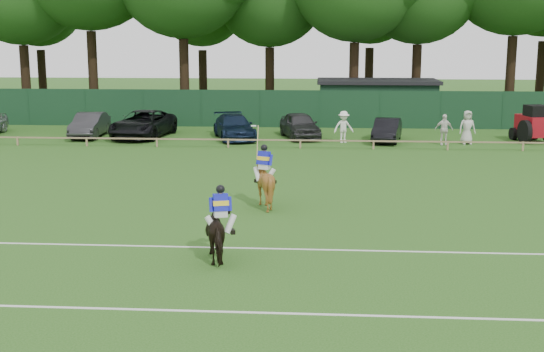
# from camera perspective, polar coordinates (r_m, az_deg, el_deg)

# --- Properties ---
(ground) EXTENTS (160.00, 160.00, 0.00)m
(ground) POSITION_cam_1_polar(r_m,az_deg,el_deg) (22.54, -1.81, -4.95)
(ground) COLOR #1E4C14
(ground) RESTS_ON ground
(horse_dark) EXTENTS (1.34, 2.02, 1.56)m
(horse_dark) POSITION_cam_1_polar(r_m,az_deg,el_deg) (20.38, -4.02, -4.45)
(horse_dark) COLOR black
(horse_dark) RESTS_ON ground
(horse_chestnut) EXTENTS (1.96, 2.05, 1.77)m
(horse_chestnut) POSITION_cam_1_polar(r_m,az_deg,el_deg) (26.45, -0.62, -0.56)
(horse_chestnut) COLOR brown
(horse_chestnut) RESTS_ON ground
(sedan_grey) EXTENTS (1.80, 4.56, 1.48)m
(sedan_grey) POSITION_cam_1_polar(r_m,az_deg,el_deg) (45.67, -14.12, 3.90)
(sedan_grey) COLOR #2F2F31
(sedan_grey) RESTS_ON ground
(suv_black) EXTENTS (3.39, 6.11, 1.62)m
(suv_black) POSITION_cam_1_polar(r_m,az_deg,el_deg) (44.89, -10.07, 4.03)
(suv_black) COLOR black
(suv_black) RESTS_ON ground
(sedan_navy) EXTENTS (3.37, 5.35, 1.44)m
(sedan_navy) POSITION_cam_1_polar(r_m,az_deg,el_deg) (43.60, -2.98, 3.86)
(sedan_navy) COLOR #101C33
(sedan_navy) RESTS_ON ground
(hatch_grey) EXTENTS (2.98, 4.87, 1.55)m
(hatch_grey) POSITION_cam_1_polar(r_m,az_deg,el_deg) (43.95, 2.20, 4.00)
(hatch_grey) COLOR #313033
(hatch_grey) RESTS_ON ground
(estate_black) EXTENTS (2.13, 4.27, 1.34)m
(estate_black) POSITION_cam_1_polar(r_m,az_deg,el_deg) (43.02, 9.00, 3.58)
(estate_black) COLOR black
(estate_black) RESTS_ON ground
(spectator_left) EXTENTS (1.34, 1.02, 1.84)m
(spectator_left) POSITION_cam_1_polar(r_m,az_deg,el_deg) (42.22, 5.64, 3.85)
(spectator_left) COLOR white
(spectator_left) RESTS_ON ground
(spectator_mid) EXTENTS (1.05, 0.50, 1.75)m
(spectator_mid) POSITION_cam_1_polar(r_m,az_deg,el_deg) (42.32, 13.33, 3.56)
(spectator_mid) COLOR silver
(spectator_mid) RESTS_ON ground
(spectator_right) EXTENTS (1.02, 0.75, 1.93)m
(spectator_right) POSITION_cam_1_polar(r_m,az_deg,el_deg) (42.92, 15.06, 3.71)
(spectator_right) COLOR beige
(spectator_right) RESTS_ON ground
(rider_dark) EXTENTS (0.92, 0.51, 1.41)m
(rider_dark) POSITION_cam_1_polar(r_m,az_deg,el_deg) (20.19, -4.05, -2.50)
(rider_dark) COLOR silver
(rider_dark) RESTS_ON ground
(rider_chestnut) EXTENTS (0.90, 0.78, 2.05)m
(rider_chestnut) POSITION_cam_1_polar(r_m,az_deg,el_deg) (26.29, -0.64, 1.11)
(rider_chestnut) COLOR silver
(rider_chestnut) RESTS_ON ground
(pitch_lines) EXTENTS (60.00, 5.10, 0.01)m
(pitch_lines) POSITION_cam_1_polar(r_m,az_deg,el_deg) (19.23, -2.88, -7.83)
(pitch_lines) COLOR silver
(pitch_lines) RESTS_ON ground
(pitch_rail) EXTENTS (62.10, 0.10, 0.50)m
(pitch_rail) POSITION_cam_1_polar(r_m,az_deg,el_deg) (40.03, 0.80, 2.82)
(pitch_rail) COLOR #997F5B
(pitch_rail) RESTS_ON ground
(perimeter_fence) EXTENTS (92.08, 0.08, 2.50)m
(perimeter_fence) POSITION_cam_1_polar(r_m,az_deg,el_deg) (48.85, 1.41, 5.29)
(perimeter_fence) COLOR #14351E
(perimeter_fence) RESTS_ON ground
(utility_shed) EXTENTS (8.40, 4.40, 3.04)m
(utility_shed) POSITION_cam_1_polar(r_m,az_deg,el_deg) (51.89, 8.24, 5.84)
(utility_shed) COLOR #14331E
(utility_shed) RESTS_ON ground
(tree_row) EXTENTS (96.00, 12.00, 21.00)m
(tree_row) POSITION_cam_1_polar(r_m,az_deg,el_deg) (56.89, 3.80, 4.84)
(tree_row) COLOR #26561C
(tree_row) RESTS_ON ground
(tractor) EXTENTS (2.23, 2.88, 2.16)m
(tractor) POSITION_cam_1_polar(r_m,az_deg,el_deg) (44.91, 19.82, 3.82)
(tractor) COLOR maroon
(tractor) RESTS_ON ground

